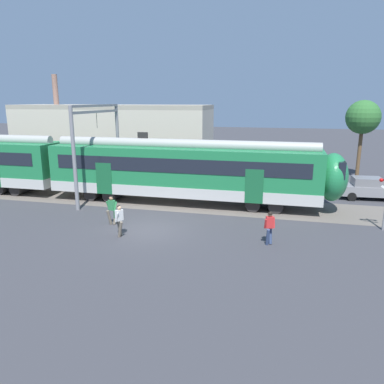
# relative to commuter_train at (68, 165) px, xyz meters

# --- Properties ---
(ground_plane) EXTENTS (160.00, 160.00, 0.00)m
(ground_plane) POSITION_rel_commuter_train_xyz_m (8.19, -5.76, -2.25)
(ground_plane) COLOR #38383D
(track_bed) EXTENTS (80.00, 4.40, 0.01)m
(track_bed) POSITION_rel_commuter_train_xyz_m (-2.48, 0.00, -2.25)
(track_bed) COLOR #605951
(track_bed) RESTS_ON ground
(commuter_train) EXTENTS (38.05, 3.07, 4.73)m
(commuter_train) POSITION_rel_commuter_train_xyz_m (0.00, 0.00, 0.00)
(commuter_train) COLOR #B7B7B2
(commuter_train) RESTS_ON ground
(pedestrian_green) EXTENTS (0.65, 0.57, 1.67)m
(pedestrian_green) POSITION_rel_commuter_train_xyz_m (5.93, -5.36, -1.29)
(pedestrian_green) COLOR #6B6051
(pedestrian_green) RESTS_ON ground
(pedestrian_white) EXTENTS (0.58, 0.65, 1.67)m
(pedestrian_white) POSITION_rel_commuter_train_xyz_m (7.11, -7.00, -1.26)
(pedestrian_white) COLOR #6B6051
(pedestrian_white) RESTS_ON ground
(pedestrian_red) EXTENTS (0.54, 0.69, 1.67)m
(pedestrian_red) POSITION_rel_commuter_train_xyz_m (14.62, -6.33, -1.29)
(pedestrian_red) COLOR navy
(pedestrian_red) RESTS_ON ground
(parked_car_grey) EXTENTS (4.09, 1.94, 1.54)m
(parked_car_grey) POSITION_rel_commuter_train_xyz_m (21.03, 4.14, -1.47)
(parked_car_grey) COLOR gray
(parked_car_grey) RESTS_ON ground
(catenary_gantry) EXTENTS (0.24, 6.64, 6.53)m
(catenary_gantry) POSITION_rel_commuter_train_xyz_m (2.50, 0.00, 2.06)
(catenary_gantry) COLOR gray
(catenary_gantry) RESTS_ON ground
(background_building) EXTENTS (18.69, 5.00, 9.20)m
(background_building) POSITION_rel_commuter_train_xyz_m (-0.86, 9.08, 0.95)
(background_building) COLOR beige
(background_building) RESTS_ON ground
(street_tree_right) EXTENTS (2.93, 2.93, 6.84)m
(street_tree_right) POSITION_rel_commuter_train_xyz_m (21.65, 12.05, 3.07)
(street_tree_right) COLOR brown
(street_tree_right) RESTS_ON ground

